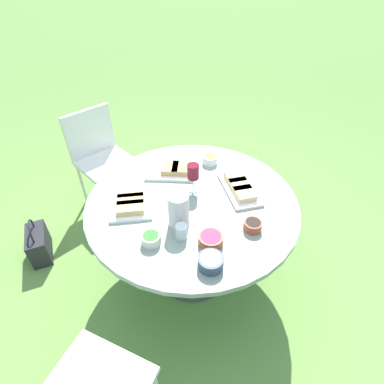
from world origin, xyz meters
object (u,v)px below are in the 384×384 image
at_px(chair_near_left, 100,152).
at_px(wine_glass, 193,172).
at_px(handbag, 39,244).
at_px(dining_table, 192,212).
at_px(water_pitcher, 178,210).

relative_size(chair_near_left, wine_glass, 4.42).
xyz_separation_m(chair_near_left, handbag, (-0.52, 0.64, -0.40)).
distance_m(dining_table, chair_near_left, 1.20).
bearing_deg(wine_glass, chair_near_left, 24.90).
distance_m(chair_near_left, handbag, 0.91).
relative_size(dining_table, water_pitcher, 6.44).
bearing_deg(dining_table, wine_glass, -26.81).
bearing_deg(water_pitcher, chair_near_left, 12.74).
distance_m(water_pitcher, handbag, 1.38).
height_order(chair_near_left, water_pitcher, water_pitcher).
height_order(chair_near_left, wine_glass, wine_glass).
distance_m(chair_near_left, wine_glass, 1.18).
bearing_deg(wine_glass, dining_table, 153.19).
bearing_deg(chair_near_left, handbag, 129.08).
height_order(dining_table, wine_glass, wine_glass).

